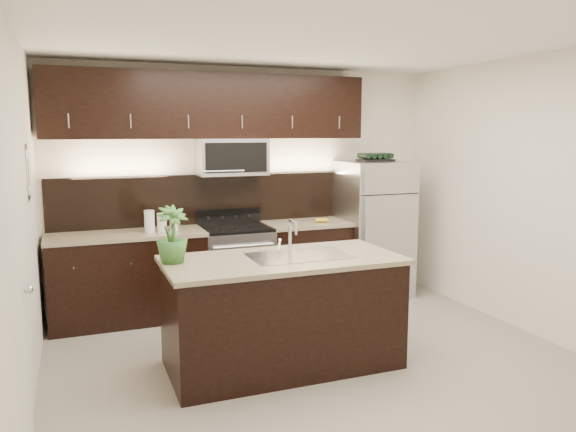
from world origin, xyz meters
The scene contains 12 objects.
ground centered at (0.00, 0.00, 0.00)m, with size 4.50×4.50×0.00m, color gray.
room_walls centered at (-0.11, -0.04, 1.70)m, with size 4.52×4.02×2.71m.
counter_run centered at (-0.46, 1.69, 0.47)m, with size 3.51×0.65×0.94m.
upper_fixtures centered at (-0.43, 1.84, 2.14)m, with size 3.49×0.40×1.66m.
island centered at (-0.31, 0.04, 0.47)m, with size 1.96×0.96×0.94m.
sink_faucet centered at (-0.16, 0.05, 0.96)m, with size 0.84×0.50×0.28m.
refrigerator centered at (1.47, 1.63, 0.81)m, with size 0.78×0.71×1.62m, color #B2B2B7.
wine_rack centered at (1.47, 1.63, 1.67)m, with size 0.40×0.25×0.10m.
plant centered at (-1.19, 0.18, 1.17)m, with size 0.25×0.25×0.45m, color #326528.
canisters centered at (-1.09, 1.64, 1.04)m, with size 0.35×0.11×0.23m.
french_press centered at (1.17, 1.64, 1.06)m, with size 0.12×0.12×0.33m.
bananas centered at (0.71, 1.61, 0.97)m, with size 0.16×0.13×0.05m, color gold.
Camera 1 is at (-1.91, -4.23, 1.97)m, focal length 35.00 mm.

